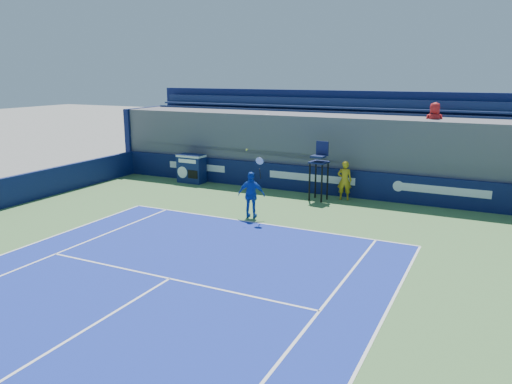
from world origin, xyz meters
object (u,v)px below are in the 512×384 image
at_px(match_clock, 192,168).
at_px(umpire_chair, 319,164).
at_px(tennis_player, 252,195).
at_px(ball_person, 345,180).

height_order(match_clock, umpire_chair, umpire_chair).
relative_size(umpire_chair, tennis_player, 0.96).
distance_m(match_clock, umpire_chair, 6.78).
xyz_separation_m(ball_person, tennis_player, (-2.31, -4.11, 0.03)).
bearing_deg(match_clock, tennis_player, -37.62).
bearing_deg(umpire_chair, match_clock, 175.51).
relative_size(match_clock, umpire_chair, 0.56).
distance_m(ball_person, match_clock, 7.68).
xyz_separation_m(umpire_chair, tennis_player, (-1.35, -3.61, -0.65)).
bearing_deg(umpire_chair, ball_person, 27.53).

